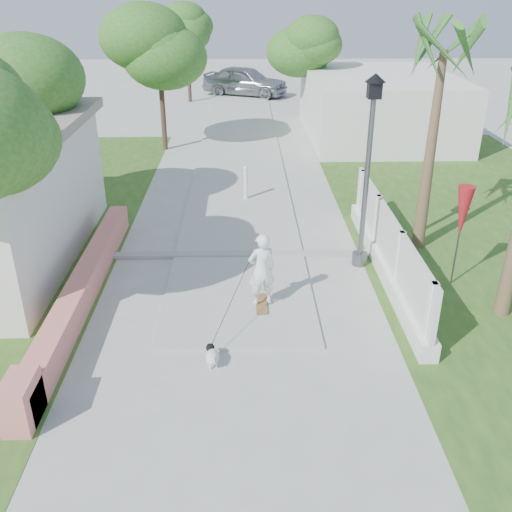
{
  "coord_description": "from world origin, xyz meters",
  "views": [
    {
      "loc": [
        0.12,
        -6.71,
        6.19
      ],
      "look_at": [
        0.37,
        3.75,
        1.1
      ],
      "focal_mm": 40.0,
      "sensor_mm": 36.0,
      "label": 1
    }
  ],
  "objects_px": {
    "parked_car": "(245,81)",
    "bollard": "(246,182)",
    "street_lamp": "(368,167)",
    "skateboarder": "(240,293)",
    "patio_umbrella": "(463,214)",
    "dog": "(212,356)"
  },
  "relations": [
    {
      "from": "parked_car",
      "to": "bollard",
      "type": "bearing_deg",
      "value": -157.07
    },
    {
      "from": "street_lamp",
      "to": "skateboarder",
      "type": "height_order",
      "value": "street_lamp"
    },
    {
      "from": "patio_umbrella",
      "to": "parked_car",
      "type": "height_order",
      "value": "patio_umbrella"
    },
    {
      "from": "bollard",
      "to": "patio_umbrella",
      "type": "relative_size",
      "value": 0.47
    },
    {
      "from": "skateboarder",
      "to": "dog",
      "type": "relative_size",
      "value": 4.32
    },
    {
      "from": "parked_car",
      "to": "dog",
      "type": "bearing_deg",
      "value": -158.41
    },
    {
      "from": "street_lamp",
      "to": "dog",
      "type": "distance_m",
      "value": 5.61
    },
    {
      "from": "street_lamp",
      "to": "dog",
      "type": "xyz_separation_m",
      "value": [
        -3.36,
        -3.9,
        -2.23
      ]
    },
    {
      "from": "patio_umbrella",
      "to": "street_lamp",
      "type": "bearing_deg",
      "value": 152.24
    },
    {
      "from": "bollard",
      "to": "skateboarder",
      "type": "height_order",
      "value": "skateboarder"
    },
    {
      "from": "dog",
      "to": "skateboarder",
      "type": "bearing_deg",
      "value": 55.66
    },
    {
      "from": "street_lamp",
      "to": "patio_umbrella",
      "type": "relative_size",
      "value": 1.93
    },
    {
      "from": "bollard",
      "to": "dog",
      "type": "relative_size",
      "value": 2.11
    },
    {
      "from": "street_lamp",
      "to": "patio_umbrella",
      "type": "height_order",
      "value": "street_lamp"
    },
    {
      "from": "patio_umbrella",
      "to": "dog",
      "type": "distance_m",
      "value": 6.19
    },
    {
      "from": "dog",
      "to": "parked_car",
      "type": "height_order",
      "value": "parked_car"
    },
    {
      "from": "street_lamp",
      "to": "bollard",
      "type": "relative_size",
      "value": 4.07
    },
    {
      "from": "bollard",
      "to": "dog",
      "type": "distance_m",
      "value": 8.44
    },
    {
      "from": "skateboarder",
      "to": "dog",
      "type": "distance_m",
      "value": 1.48
    },
    {
      "from": "bollard",
      "to": "skateboarder",
      "type": "distance_m",
      "value": 7.11
    },
    {
      "from": "street_lamp",
      "to": "patio_umbrella",
      "type": "xyz_separation_m",
      "value": [
        1.9,
        -1.0,
        -0.74
      ]
    },
    {
      "from": "street_lamp",
      "to": "parked_car",
      "type": "xyz_separation_m",
      "value": [
        -2.59,
        22.24,
        -1.58
      ]
    }
  ]
}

